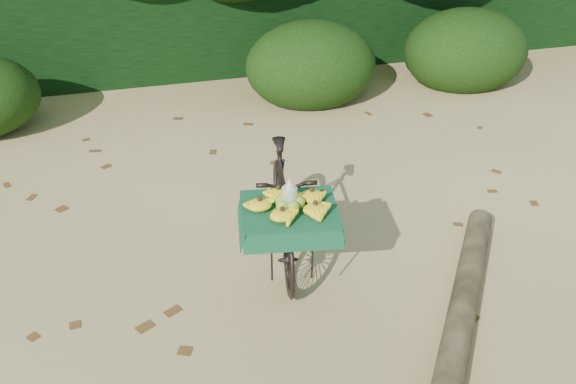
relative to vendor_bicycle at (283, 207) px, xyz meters
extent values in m
plane|color=tan|center=(-0.10, -0.64, -0.55)|extent=(80.00, 80.00, 0.00)
imported|color=black|center=(0.00, 0.02, -0.02)|extent=(0.79, 1.83, 1.07)
cube|color=black|center=(-0.10, -0.57, 0.32)|extent=(0.46, 0.53, 0.03)
cube|color=#165230|center=(-0.10, -0.57, 0.34)|extent=(0.86, 0.76, 0.01)
ellipsoid|color=olive|center=(-0.02, -0.58, 0.40)|extent=(0.10, 0.08, 0.11)
ellipsoid|color=olive|center=(-0.06, -0.51, 0.40)|extent=(0.10, 0.08, 0.11)
ellipsoid|color=olive|center=(-0.15, -0.52, 0.40)|extent=(0.10, 0.08, 0.11)
ellipsoid|color=olive|center=(-0.16, -0.59, 0.40)|extent=(0.10, 0.08, 0.11)
ellipsoid|color=olive|center=(-0.08, -0.63, 0.40)|extent=(0.10, 0.08, 0.11)
cylinder|color=#EAE5C6|center=(-0.09, -0.56, 0.45)|extent=(0.12, 0.12, 0.16)
cylinder|color=brown|center=(1.10, -1.35, -0.44)|extent=(2.03, 2.66, 0.23)
cube|color=black|center=(-0.10, 5.66, 0.35)|extent=(26.00, 1.80, 1.80)
camera|label=1|loc=(-1.18, -4.47, 2.94)|focal=38.00mm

